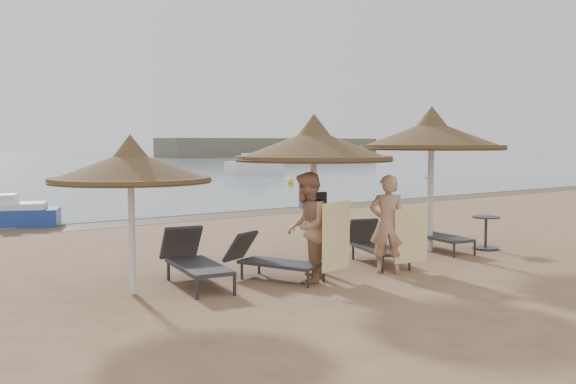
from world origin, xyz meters
The scene contains 19 objects.
ground centered at (0.00, 0.00, 0.00)m, with size 160.00×160.00×0.00m, color #926D50.
wet_sand_strip centered at (0.00, 9.40, 0.00)m, with size 200.00×1.60×0.01m, color brown.
palapa_left centered at (-3.39, 1.01, 1.97)m, with size 2.49×2.49×2.47m.
palapa_center centered at (0.00, 0.76, 2.28)m, with size 2.88×2.88×2.86m.
palapa_right centered at (3.35, 0.93, 2.48)m, with size 3.15×3.15×3.12m.
lounger_far_left centered at (-2.28, 1.12, 0.40)m, with size 1.00×2.09×0.90m.
lounger_near_left centered at (-1.07, 0.67, 0.35)m, with size 1.18×1.83×0.78m.
lounger_near_right centered at (1.47, 0.72, 0.36)m, with size 1.14×1.88×0.80m.
lounger_far_right centered at (3.56, 1.01, 0.37)m, with size 0.91×1.91×0.82m.
side_table centered at (4.52, 0.35, 0.34)m, with size 0.60×0.60×0.72m.
person_left centered at (-0.69, 0.09, 1.07)m, with size 0.99×0.64×2.15m, color tan.
person_right centered at (0.92, -0.19, 1.03)m, with size 0.94×0.61×2.05m, color tan.
towel_left centered at (-0.34, -0.26, 0.79)m, with size 0.79×0.23×1.14m.
towel_right centered at (1.27, -0.44, 0.68)m, with size 0.69×0.17×0.98m.
bag_patterned centered at (0.00, 0.94, 1.34)m, with size 0.33×0.12×0.41m.
bag_dark centered at (0.00, 0.60, 1.27)m, with size 0.28×0.17×0.37m.
pedal_boat centered at (-2.68, 10.51, 0.34)m, with size 2.24×1.83×0.90m.
buoy_mid centered at (5.05, 29.59, 0.19)m, with size 0.37×0.37×0.37m, color yellow.
buoy_right centered at (14.01, 20.28, 0.20)m, with size 0.39×0.39×0.39m, color yellow.
Camera 1 is at (-7.27, -8.28, 2.35)m, focal length 40.00 mm.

